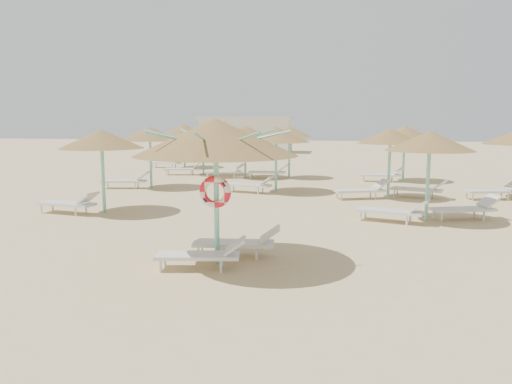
# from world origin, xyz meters

# --- Properties ---
(ground) EXTENTS (120.00, 120.00, 0.00)m
(ground) POSITION_xyz_m (0.00, 0.00, 0.00)
(ground) COLOR tan
(ground) RESTS_ON ground
(main_palapa) EXTENTS (3.39, 3.39, 3.04)m
(main_palapa) POSITION_xyz_m (-0.03, -0.32, 2.65)
(main_palapa) COLOR #75CBB6
(main_palapa) RESTS_ON ground
(lounger_main_a) EXTENTS (1.88, 0.81, 0.66)m
(lounger_main_a) POSITION_xyz_m (-0.18, -0.81, 0.32)
(lounger_main_a) COLOR silver
(lounger_main_a) RESTS_ON ground
(lounger_main_b) EXTENTS (1.97, 0.78, 0.70)m
(lounger_main_b) POSITION_xyz_m (0.35, 0.23, 0.33)
(lounger_main_b) COLOR silver
(lounger_main_b) RESTS_ON ground
(palapa_field) EXTENTS (20.97, 17.74, 2.72)m
(palapa_field) POSITION_xyz_m (0.61, 11.38, 2.32)
(palapa_field) COLOR #75CBB6
(palapa_field) RESTS_ON ground
(service_hut) EXTENTS (8.40, 4.40, 3.25)m
(service_hut) POSITION_xyz_m (-6.00, 35.00, 1.64)
(service_hut) COLOR silver
(service_hut) RESTS_ON ground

